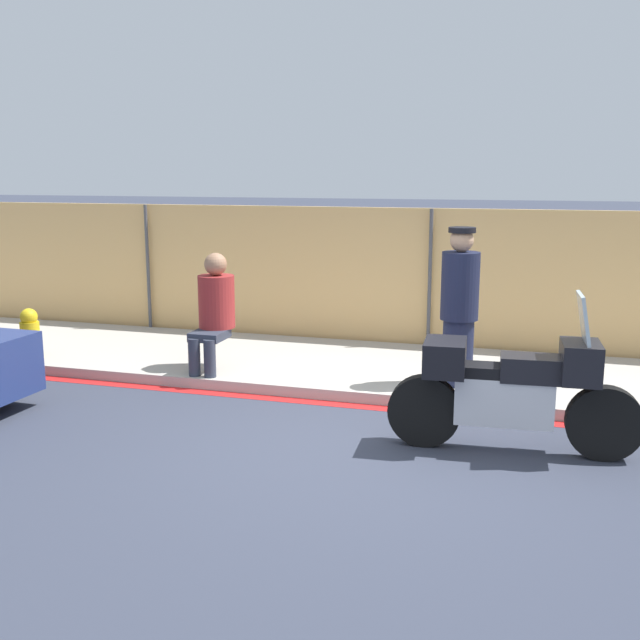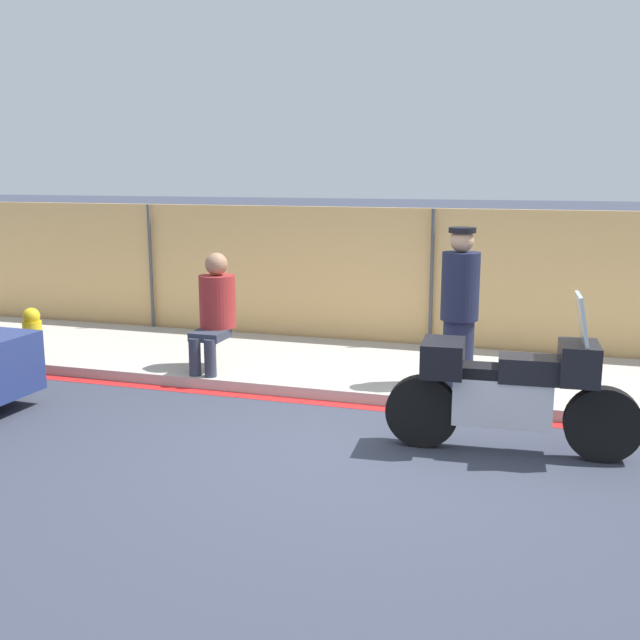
# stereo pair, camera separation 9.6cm
# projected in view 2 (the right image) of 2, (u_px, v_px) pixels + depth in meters

# --- Properties ---
(ground_plane) EXTENTS (120.00, 120.00, 0.00)m
(ground_plane) POSITION_uv_depth(u_px,v_px,m) (362.00, 452.00, 6.64)
(ground_plane) COLOR #333847
(sidewalk) EXTENTS (31.28, 2.44, 0.12)m
(sidewalk) POSITION_uv_depth(u_px,v_px,m) (414.00, 372.00, 9.02)
(sidewalk) COLOR #ADA89E
(sidewalk) RESTS_ON ground_plane
(curb_paint_stripe) EXTENTS (31.28, 0.18, 0.01)m
(curb_paint_stripe) POSITION_uv_depth(u_px,v_px,m) (391.00, 409.00, 7.81)
(curb_paint_stripe) COLOR red
(curb_paint_stripe) RESTS_ON ground_plane
(storefront_fence) EXTENTS (29.72, 0.17, 1.96)m
(storefront_fence) POSITION_uv_depth(u_px,v_px,m) (433.00, 282.00, 10.07)
(storefront_fence) COLOR #E5B26B
(storefront_fence) RESTS_ON ground_plane
(motorcycle) EXTENTS (2.19, 0.59, 1.44)m
(motorcycle) POSITION_uv_depth(u_px,v_px,m) (509.00, 390.00, 6.51)
(motorcycle) COLOR black
(motorcycle) RESTS_ON ground_plane
(officer_standing) EXTENTS (0.41, 0.41, 1.73)m
(officer_standing) POSITION_uv_depth(u_px,v_px,m) (460.00, 306.00, 8.10)
(officer_standing) COLOR #191E38
(officer_standing) RESTS_ON sidewalk
(person_seated_on_curb) EXTENTS (0.43, 0.72, 1.38)m
(person_seated_on_curb) POSITION_uv_depth(u_px,v_px,m) (215.00, 306.00, 8.83)
(person_seated_on_curb) COLOR #2D3342
(person_seated_on_curb) RESTS_ON sidewalk
(fire_hydrant) EXTENTS (0.24, 0.30, 0.61)m
(fire_hydrant) POSITION_uv_depth(u_px,v_px,m) (32.00, 332.00, 9.57)
(fire_hydrant) COLOR gold
(fire_hydrant) RESTS_ON sidewalk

